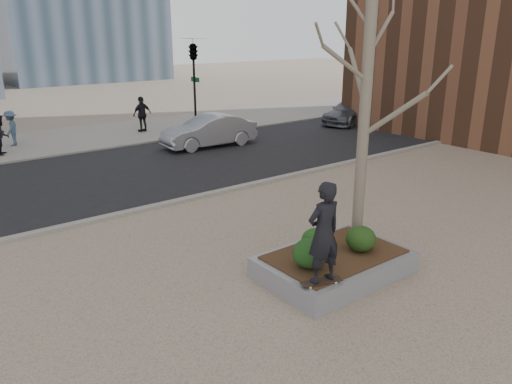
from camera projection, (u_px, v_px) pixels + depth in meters
ground at (298, 289)px, 9.81m from camera, size 120.00×120.00×0.00m
street at (104, 176)px, 17.34m from camera, size 60.00×8.00×0.02m
far_sidewalk at (45, 142)px, 22.60m from camera, size 60.00×6.00×0.02m
planter at (334, 265)px, 10.33m from camera, size 3.00×2.00×0.45m
planter_mulch at (335, 254)px, 10.25m from camera, size 2.70×1.70×0.04m
sycamore_tree at (367, 86)px, 10.03m from camera, size 2.80×2.80×6.60m
shrub_left at (310, 253)px, 9.57m from camera, size 0.68×0.68×0.58m
shrub_middle at (316, 241)px, 10.23m from camera, size 0.60×0.60×0.51m
shrub_right at (361, 239)px, 10.30m from camera, size 0.62×0.62×0.53m
skateboard at (321, 283)px, 9.06m from camera, size 0.80×0.42×0.08m
skateboarder at (324, 233)px, 8.76m from camera, size 0.72×0.51×1.89m
car_silver at (209, 131)px, 21.55m from camera, size 4.21×1.73×1.36m
car_third at (350, 112)px, 26.99m from camera, size 4.46×2.76×1.21m
pedestrian_a at (1, 135)px, 20.10m from camera, size 0.87×0.97×1.62m
pedestrian_b at (11, 128)px, 21.64m from camera, size 0.96×1.14×1.53m
pedestrian_c at (142, 114)px, 24.63m from camera, size 1.07×0.58×1.74m
traffic_light_far at (195, 87)px, 23.88m from camera, size 0.60×2.48×4.50m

